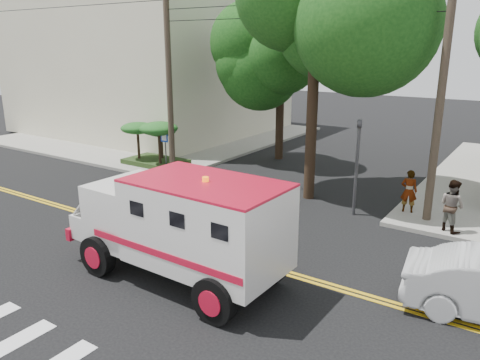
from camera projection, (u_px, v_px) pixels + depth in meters
The scene contains 13 objects.
ground at pixel (179, 242), 15.23m from camera, with size 100.00×100.00×0.00m, color black.
sidewalk_nw at pixel (160, 134), 33.20m from camera, with size 17.00×17.00×0.15m, color gray.
building_left at pixel (151, 60), 34.06m from camera, with size 16.00×14.00×10.00m, color beige.
utility_pole_left at pixel (169, 82), 21.77m from camera, with size 0.28×0.28×9.00m, color #382D23.
utility_pole_right at pixel (441, 97), 15.57m from camera, with size 0.28×0.28×9.00m, color #382D23.
tree_main at pixel (324, 16), 17.16m from camera, with size 6.08×5.70×9.85m.
tree_left at pixel (285, 54), 24.49m from camera, with size 4.48×4.20×7.70m.
traffic_signal at pixel (357, 157), 17.06m from camera, with size 0.15×0.18×3.60m.
accessibility_sign at pixel (165, 146), 23.10m from camera, with size 0.45×0.10×2.02m.
palm_planter at pixel (153, 136), 24.04m from camera, with size 3.52×2.63×2.36m.
armored_truck at pixel (182, 222), 12.32m from camera, with size 6.49×2.75×2.93m.
pedestrian_a at pixel (409, 191), 17.32m from camera, with size 0.59×0.39×1.62m, color gray.
pedestrian_b at pixel (452, 206), 15.51m from camera, with size 0.86×0.67×1.78m, color gray.
Camera 1 is at (9.47, -10.60, 6.15)m, focal length 35.00 mm.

